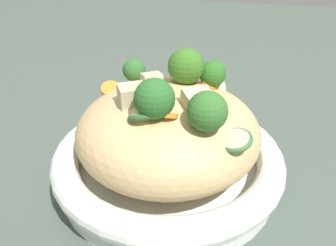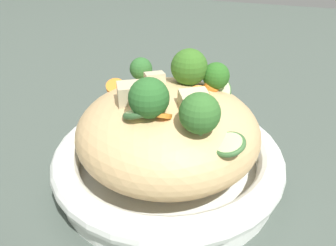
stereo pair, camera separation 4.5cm
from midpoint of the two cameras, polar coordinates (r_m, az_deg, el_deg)
ground_plane at (r=0.50m, az=-2.59°, el=-9.36°), size 3.00×3.00×0.00m
serving_bowl at (r=0.48m, az=-2.67°, el=-6.60°), size 0.33×0.33×0.06m
noodle_heap at (r=0.45m, az=-2.82°, el=-1.40°), size 0.25×0.25×0.12m
broccoli_florets at (r=0.41m, az=-0.97°, el=6.56°), size 0.19×0.18×0.08m
carrot_coins at (r=0.42m, az=-3.96°, el=4.38°), size 0.17×0.12×0.04m
zucchini_slices at (r=0.40m, az=1.07°, el=1.92°), size 0.16×0.17×0.04m
chicken_chunks at (r=0.41m, az=-4.36°, el=4.60°), size 0.12×0.10×0.03m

